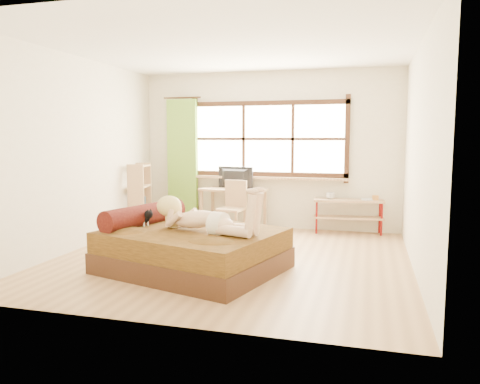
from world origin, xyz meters
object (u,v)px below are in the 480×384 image
(kitten, at_px, (141,216))
(bookshelf, at_px, (140,196))
(woman, at_px, (203,207))
(bed, at_px, (190,248))
(pipe_shelf, at_px, (349,209))
(desk, at_px, (233,194))
(chair, at_px, (233,204))

(kitten, distance_m, bookshelf, 2.29)
(woman, bearing_deg, bookshelf, 147.52)
(bed, bearing_deg, pipe_shelf, 72.82)
(bed, distance_m, pipe_shelf, 3.21)
(woman, relative_size, bookshelf, 1.21)
(kitten, height_order, pipe_shelf, kitten)
(desk, distance_m, pipe_shelf, 1.97)
(kitten, height_order, desk, kitten)
(kitten, relative_size, desk, 0.25)
(woman, xyz_separation_m, pipe_shelf, (1.55, 2.76, -0.36))
(desk, xyz_separation_m, pipe_shelf, (1.96, 0.12, -0.19))
(pipe_shelf, relative_size, bookshelf, 1.02)
(bed, distance_m, desk, 2.61)
(desk, distance_m, chair, 0.41)
(bed, xyz_separation_m, chair, (-0.10, 2.20, 0.22))
(chair, relative_size, pipe_shelf, 0.76)
(bed, relative_size, kitten, 7.86)
(chair, height_order, bookshelf, bookshelf)
(chair, bearing_deg, bed, -77.78)
(chair, height_order, pipe_shelf, chair)
(chair, bearing_deg, desk, 116.68)
(woman, relative_size, pipe_shelf, 1.18)
(woman, bearing_deg, desk, 114.51)
(chair, distance_m, pipe_shelf, 1.91)
(kitten, bearing_deg, chair, 90.50)
(bed, height_order, pipe_shelf, bed)
(bed, xyz_separation_m, kitten, (-0.67, 0.09, 0.34))
(pipe_shelf, xyz_separation_m, bookshelf, (-3.49, -0.59, 0.16))
(pipe_shelf, bearing_deg, woman, -125.53)
(desk, xyz_separation_m, chair, (0.11, -0.37, -0.12))
(kitten, xyz_separation_m, bookshelf, (-1.07, 2.02, -0.03))
(bed, xyz_separation_m, bookshelf, (-1.74, 2.11, 0.31))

